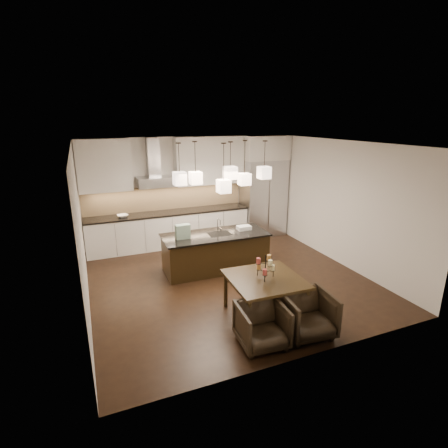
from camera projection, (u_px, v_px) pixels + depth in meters
name	position (u px, v px, depth m)	size (l,w,h in m)	color
floor	(228.00, 279.00, 7.40)	(5.50, 5.50, 0.02)	black
ceiling	(228.00, 143.00, 6.57)	(5.50, 5.50, 0.02)	white
wall_back	(188.00, 190.00, 9.43)	(5.50, 0.02, 2.80)	silver
wall_front	(310.00, 267.00, 4.54)	(5.50, 0.02, 2.80)	silver
wall_left	(80.00, 231.00, 5.98)	(0.02, 5.50, 2.80)	silver
wall_right	(339.00, 203.00, 7.99)	(0.02, 5.50, 2.80)	silver
refrigerator	(263.00, 198.00, 9.95)	(1.20, 0.72, 2.15)	#B7B7BA
fridge_panel	(265.00, 148.00, 9.54)	(1.26, 0.72, 0.65)	silver
lower_cabinets	(170.00, 230.00, 9.19)	(4.21, 0.62, 0.88)	silver
countertop	(169.00, 213.00, 9.05)	(4.21, 0.66, 0.04)	black
backsplash	(166.00, 198.00, 9.22)	(4.21, 0.02, 0.63)	tan
upper_cab_left	(104.00, 166.00, 8.27)	(1.25, 0.35, 1.25)	silver
upper_cab_right	(209.00, 161.00, 9.23)	(1.86, 0.35, 1.25)	silver
hood_canopy	(155.00, 182.00, 8.75)	(0.90, 0.52, 0.24)	#B7B7BA
hood_chimney	(153.00, 157.00, 8.67)	(0.30, 0.28, 0.96)	#B7B7BA
fruit_bowl	(123.00, 216.00, 8.57)	(0.26, 0.26, 0.06)	silver
island_body	(215.00, 252.00, 7.76)	(2.24, 0.89, 0.79)	black
island_top	(215.00, 235.00, 7.64)	(2.31, 0.97, 0.04)	black
faucet	(218.00, 225.00, 7.70)	(0.09, 0.21, 0.34)	silver
tote_bag	(183.00, 232.00, 7.31)	(0.30, 0.16, 0.30)	#1F5835
food_container	(244.00, 228.00, 7.92)	(0.30, 0.21, 0.09)	silver
dining_table	(264.00, 297.00, 5.91)	(1.18, 1.18, 0.71)	black
candelabra	(265.00, 266.00, 5.75)	(0.34, 0.34, 0.41)	black
candle_a	(273.00, 268.00, 5.80)	(0.07, 0.07, 0.09)	#F7EEAB
candle_b	(259.00, 267.00, 5.84)	(0.07, 0.07, 0.09)	gold
candle_c	(265.00, 272.00, 5.63)	(0.07, 0.07, 0.09)	#A93B36
candle_d	(269.00, 257.00, 5.82)	(0.07, 0.07, 0.09)	gold
candle_e	(258.00, 261.00, 5.69)	(0.07, 0.07, 0.09)	#A93B36
candle_f	(270.00, 263.00, 5.61)	(0.07, 0.07, 0.09)	#F7EEAB
armchair_left	(262.00, 325.00, 5.16)	(0.69, 0.71, 0.64)	black
armchair_right	(307.00, 314.00, 5.41)	(0.74, 0.76, 0.69)	black
pendant_a	(180.00, 179.00, 6.96)	(0.24, 0.24, 0.26)	beige
pendant_b	(196.00, 178.00, 7.41)	(0.24, 0.24, 0.26)	beige
pendant_c	(230.00, 173.00, 7.28)	(0.24, 0.24, 0.26)	beige
pendant_d	(244.00, 179.00, 7.75)	(0.24, 0.24, 0.26)	beige
pendant_e	(264.00, 173.00, 7.56)	(0.24, 0.24, 0.26)	beige
pendant_f	(224.00, 186.00, 6.96)	(0.24, 0.24, 0.26)	beige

